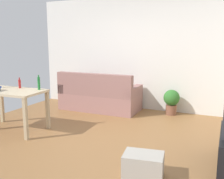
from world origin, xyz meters
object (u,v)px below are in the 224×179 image
potted_plant (171,100)px  bottle_red (20,84)px  desk (11,96)px  couch (99,98)px  bottle_green (39,83)px  storage_box (143,166)px

potted_plant → bottle_red: bearing=-140.7°
desk → potted_plant: bearing=40.1°
couch → desk: bearing=67.5°
desk → bottle_red: (-0.00, 0.23, 0.20)m
bottle_green → storage_box: bearing=-21.8°
couch → desk: 2.14m
couch → storage_box: couch is taller
storage_box → bottle_red: bearing=161.8°
desk → bottle_green: 0.56m
couch → bottle_green: 1.84m
bottle_red → bottle_green: bottle_green is taller
storage_box → bottle_green: (-2.31, 0.93, 0.73)m
couch → bottle_green: bearing=77.7°
desk → storage_box: (2.75, -0.68, -0.50)m
desk → potted_plant: size_ratio=2.15×
potted_plant → bottle_green: bearing=-135.4°
desk → couch: bearing=65.2°
potted_plant → bottle_green: bottle_green is taller
potted_plant → bottle_red: 3.26m
couch → bottle_red: (-0.81, -1.73, 0.54)m
desk → potted_plant: 3.38m
storage_box → bottle_green: bottle_green is taller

